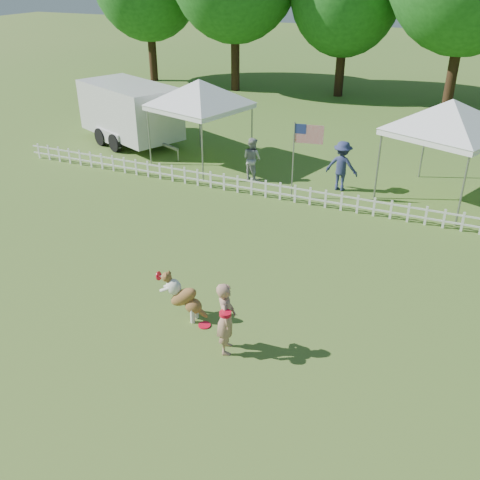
{
  "coord_description": "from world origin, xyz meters",
  "views": [
    {
      "loc": [
        4.6,
        -8.01,
        6.84
      ],
      "look_at": [
        0.09,
        2.0,
        1.1
      ],
      "focal_mm": 40.0,
      "sensor_mm": 36.0,
      "label": 1
    }
  ],
  "objects_px": {
    "dog": "(184,297)",
    "spectator_a": "(252,159)",
    "frisbee_on_turf": "(205,325)",
    "flag_pole": "(293,161)",
    "spectator_b": "(342,166)",
    "cargo_trailer": "(130,113)",
    "canopy_tent_left": "(201,123)",
    "canopy_tent_right": "(444,152)",
    "handler": "(226,318)"
  },
  "relations": [
    {
      "from": "frisbee_on_turf",
      "to": "spectator_b",
      "type": "distance_m",
      "value": 8.69
    },
    {
      "from": "canopy_tent_left",
      "to": "cargo_trailer",
      "type": "bearing_deg",
      "value": -179.56
    },
    {
      "from": "handler",
      "to": "spectator_b",
      "type": "xyz_separation_m",
      "value": [
        -0.14,
        9.14,
        0.07
      ]
    },
    {
      "from": "frisbee_on_turf",
      "to": "flag_pole",
      "type": "bearing_deg",
      "value": 94.92
    },
    {
      "from": "handler",
      "to": "frisbee_on_turf",
      "type": "height_order",
      "value": "handler"
    },
    {
      "from": "canopy_tent_left",
      "to": "spectator_a",
      "type": "bearing_deg",
      "value": -2.97
    },
    {
      "from": "frisbee_on_turf",
      "to": "cargo_trailer",
      "type": "distance_m",
      "value": 13.48
    },
    {
      "from": "flag_pole",
      "to": "spectator_a",
      "type": "bearing_deg",
      "value": 141.66
    },
    {
      "from": "dog",
      "to": "spectator_a",
      "type": "xyz_separation_m",
      "value": [
        -1.96,
        8.23,
        0.21
      ]
    },
    {
      "from": "flag_pole",
      "to": "cargo_trailer",
      "type": "bearing_deg",
      "value": 151.38
    },
    {
      "from": "canopy_tent_left",
      "to": "canopy_tent_right",
      "type": "height_order",
      "value": "canopy_tent_right"
    },
    {
      "from": "canopy_tent_left",
      "to": "flag_pole",
      "type": "bearing_deg",
      "value": -7.82
    },
    {
      "from": "canopy_tent_left",
      "to": "flag_pole",
      "type": "distance_m",
      "value": 4.66
    },
    {
      "from": "handler",
      "to": "cargo_trailer",
      "type": "xyz_separation_m",
      "value": [
        -9.52,
        10.69,
        0.48
      ]
    },
    {
      "from": "cargo_trailer",
      "to": "flag_pole",
      "type": "xyz_separation_m",
      "value": [
        8.13,
        -2.89,
        0.0
      ]
    },
    {
      "from": "dog",
      "to": "canopy_tent_left",
      "type": "xyz_separation_m",
      "value": [
        -4.39,
        9.05,
        0.99
      ]
    },
    {
      "from": "frisbee_on_turf",
      "to": "canopy_tent_left",
      "type": "distance_m",
      "value": 10.48
    },
    {
      "from": "frisbee_on_turf",
      "to": "spectator_a",
      "type": "distance_m",
      "value": 8.71
    },
    {
      "from": "canopy_tent_right",
      "to": "cargo_trailer",
      "type": "xyz_separation_m",
      "value": [
        -12.42,
        1.05,
        -0.33
      ]
    },
    {
      "from": "spectator_b",
      "to": "cargo_trailer",
      "type": "bearing_deg",
      "value": -6.95
    },
    {
      "from": "handler",
      "to": "spectator_a",
      "type": "xyz_separation_m",
      "value": [
        -3.23,
        8.84,
        -0.02
      ]
    },
    {
      "from": "flag_pole",
      "to": "spectator_b",
      "type": "bearing_deg",
      "value": 37.86
    },
    {
      "from": "frisbee_on_turf",
      "to": "canopy_tent_right",
      "type": "bearing_deg",
      "value": 68.15
    },
    {
      "from": "canopy_tent_right",
      "to": "flag_pole",
      "type": "relative_size",
      "value": 1.26
    },
    {
      "from": "canopy_tent_left",
      "to": "spectator_b",
      "type": "height_order",
      "value": "canopy_tent_left"
    },
    {
      "from": "handler",
      "to": "canopy_tent_left",
      "type": "height_order",
      "value": "canopy_tent_left"
    },
    {
      "from": "canopy_tent_left",
      "to": "spectator_a",
      "type": "xyz_separation_m",
      "value": [
        2.43,
        -0.82,
        -0.78
      ]
    },
    {
      "from": "dog",
      "to": "frisbee_on_turf",
      "type": "height_order",
      "value": "dog"
    },
    {
      "from": "handler",
      "to": "frisbee_on_turf",
      "type": "relative_size",
      "value": 5.79
    },
    {
      "from": "handler",
      "to": "canopy_tent_right",
      "type": "height_order",
      "value": "canopy_tent_right"
    },
    {
      "from": "handler",
      "to": "canopy_tent_left",
      "type": "bearing_deg",
      "value": 7.26
    },
    {
      "from": "cargo_trailer",
      "to": "canopy_tent_right",
      "type": "bearing_deg",
      "value": 18.6
    },
    {
      "from": "spectator_b",
      "to": "dog",
      "type": "bearing_deg",
      "value": 84.83
    },
    {
      "from": "frisbee_on_turf",
      "to": "spectator_b",
      "type": "bearing_deg",
      "value": 85.85
    },
    {
      "from": "canopy_tent_left",
      "to": "frisbee_on_turf",
      "type": "bearing_deg",
      "value": -46.24
    },
    {
      "from": "cargo_trailer",
      "to": "spectator_a",
      "type": "height_order",
      "value": "cargo_trailer"
    },
    {
      "from": "frisbee_on_turf",
      "to": "spectator_b",
      "type": "height_order",
      "value": "spectator_b"
    },
    {
      "from": "dog",
      "to": "spectator_a",
      "type": "relative_size",
      "value": 0.71
    },
    {
      "from": "canopy_tent_left",
      "to": "cargo_trailer",
      "type": "relative_size",
      "value": 0.54
    },
    {
      "from": "handler",
      "to": "flag_pole",
      "type": "height_order",
      "value": "flag_pole"
    },
    {
      "from": "cargo_trailer",
      "to": "spectator_b",
      "type": "distance_m",
      "value": 9.52
    },
    {
      "from": "dog",
      "to": "cargo_trailer",
      "type": "relative_size",
      "value": 0.19
    },
    {
      "from": "frisbee_on_turf",
      "to": "spectator_b",
      "type": "xyz_separation_m",
      "value": [
        0.63,
        8.63,
        0.82
      ]
    },
    {
      "from": "canopy_tent_right",
      "to": "spectator_a",
      "type": "distance_m",
      "value": 6.24
    },
    {
      "from": "spectator_b",
      "to": "flag_pole",
      "type": "bearing_deg",
      "value": 49.33
    },
    {
      "from": "spectator_a",
      "to": "spectator_b",
      "type": "xyz_separation_m",
      "value": [
        3.09,
        0.31,
        0.09
      ]
    },
    {
      "from": "canopy_tent_left",
      "to": "flag_pole",
      "type": "xyz_separation_m",
      "value": [
        4.27,
        -1.85,
        -0.27
      ]
    },
    {
      "from": "handler",
      "to": "canopy_tent_left",
      "type": "relative_size",
      "value": 0.5
    },
    {
      "from": "dog",
      "to": "frisbee_on_turf",
      "type": "xyz_separation_m",
      "value": [
        0.51,
        -0.09,
        -0.52
      ]
    },
    {
      "from": "spectator_a",
      "to": "spectator_b",
      "type": "distance_m",
      "value": 3.11
    }
  ]
}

